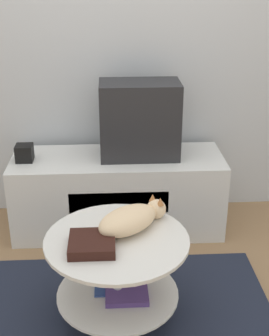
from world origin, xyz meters
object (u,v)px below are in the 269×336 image
dvd_box (92,244)px  cat (131,219)px  tv (140,120)px  speaker (24,153)px

dvd_box → cat: (0.19, 0.15, 0.03)m
tv → speaker: tv is taller
speaker → dvd_box: 1.09m
speaker → cat: speaker is taller
tv → cat: size_ratio=1.13×
speaker → tv: bearing=3.5°
speaker → dvd_box: bearing=-65.1°
tv → cat: 0.91m
tv → dvd_box: 1.10m
speaker → cat: 1.06m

